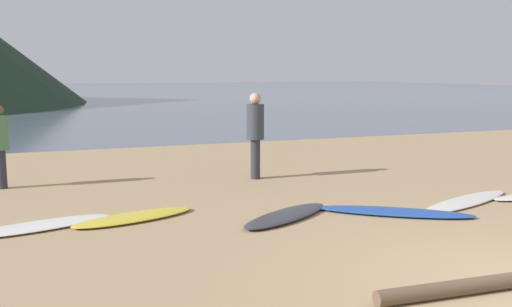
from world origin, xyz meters
TOP-DOWN VIEW (x-y plane):
  - ground_plane at (0.00, 10.00)m, footprint 120.00×120.00m
  - ocean_water at (0.00, 62.74)m, footprint 140.00×100.00m
  - surfboard_0 at (-4.85, 4.41)m, footprint 2.24×1.13m
  - surfboard_1 at (-3.46, 4.41)m, footprint 2.05×1.12m
  - surfboard_2 at (-1.26, 3.65)m, footprint 1.99×1.50m
  - surfboard_3 at (0.43, 3.26)m, footprint 2.32×1.85m
  - surfboard_4 at (2.03, 3.45)m, footprint 2.59×1.38m
  - person_0 at (-5.47, 7.65)m, footprint 0.33×0.33m
  - person_1 at (-0.56, 6.83)m, footprint 0.36×0.36m
  - driftwood_log at (-0.63, 0.26)m, footprint 2.36×0.29m

SIDE VIEW (x-z plane):
  - ground_plane at x=0.00m, z-range -0.20..0.00m
  - ocean_water at x=0.00m, z-range 0.00..0.00m
  - surfboard_4 at x=2.03m, z-range 0.00..0.06m
  - surfboard_0 at x=-4.85m, z-range 0.00..0.07m
  - surfboard_1 at x=-3.46m, z-range 0.00..0.08m
  - surfboard_3 at x=0.43m, z-range 0.00..0.08m
  - surfboard_2 at x=-1.26m, z-range 0.00..0.09m
  - driftwood_log at x=-0.63m, z-range 0.00..0.16m
  - person_0 at x=-5.47m, z-range 0.15..1.76m
  - person_1 at x=-0.56m, z-range 0.16..1.97m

